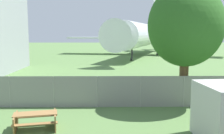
% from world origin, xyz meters
% --- Properties ---
extents(perimeter_fence, '(56.07, 0.07, 1.85)m').
position_xyz_m(perimeter_fence, '(-0.00, 10.54, 0.93)').
color(perimeter_fence, gray).
rests_on(perimeter_fence, ground).
extents(airplane, '(31.95, 40.08, 12.62)m').
position_xyz_m(airplane, '(7.60, 47.25, 3.99)').
color(airplane, silver).
rests_on(airplane, ground).
extents(picnic_bench_near_cabin, '(2.18, 1.78, 0.76)m').
position_xyz_m(picnic_bench_near_cabin, '(-2.62, 6.97, 0.48)').
color(picnic_bench_near_cabin, olive).
rests_on(picnic_bench_near_cabin, ground).
extents(tree_left_of_cabin, '(4.48, 4.48, 7.27)m').
position_xyz_m(tree_left_of_cabin, '(5.25, 11.14, 4.78)').
color(tree_left_of_cabin, brown).
rests_on(tree_left_of_cabin, ground).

